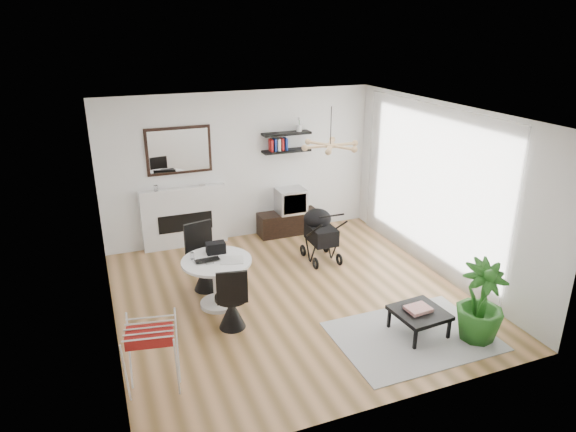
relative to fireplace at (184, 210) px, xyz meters
name	(u,v)px	position (x,y,z in m)	size (l,w,h in m)	color
floor	(292,296)	(1.10, -2.42, -0.69)	(5.00, 5.00, 0.00)	brown
ceiling	(293,113)	(1.10, -2.42, 2.01)	(5.00, 5.00, 0.00)	white
wall_back	(241,167)	(1.10, 0.08, 0.66)	(5.00, 5.00, 0.00)	white
wall_left	(103,237)	(-1.40, -2.42, 0.66)	(5.00, 5.00, 0.00)	white
wall_right	(441,191)	(3.60, -2.42, 0.66)	(5.00, 5.00, 0.00)	white
sheer_curtain	(428,188)	(3.50, -2.22, 0.66)	(0.04, 3.60, 2.60)	white
fireplace	(184,210)	(0.00, 0.00, 0.00)	(1.50, 0.17, 2.16)	white
shelf_lower	(286,151)	(1.93, -0.05, 0.91)	(0.90, 0.25, 0.04)	black
shelf_upper	(286,133)	(1.93, -0.05, 1.23)	(0.90, 0.25, 0.04)	black
pendant_lamp	(330,145)	(1.80, -2.12, 1.46)	(0.90, 0.90, 0.10)	tan
tv_console	(288,223)	(1.93, -0.13, -0.47)	(1.15, 0.40, 0.43)	black
crt_tv	(291,200)	(1.99, -0.14, -0.03)	(0.52, 0.46, 0.46)	#BCBCBE
dining_table	(217,276)	(0.02, -2.27, -0.21)	(0.98, 0.98, 0.72)	white
laptop	(208,262)	(-0.10, -2.32, 0.05)	(0.34, 0.22, 0.03)	black
black_bag	(216,248)	(0.07, -2.04, 0.11)	(0.27, 0.16, 0.16)	black
newspaper	(232,260)	(0.22, -2.36, 0.04)	(0.32, 0.27, 0.01)	silver
drinking_glass	(192,256)	(-0.28, -2.11, 0.08)	(0.06, 0.06, 0.09)	white
chair_far	(206,269)	(-0.02, -1.71, -0.36)	(0.51, 0.53, 1.02)	black
chair_near	(232,309)	(0.05, -2.90, -0.40)	(0.45, 0.46, 0.91)	black
drying_rack	(152,358)	(-1.08, -3.81, -0.25)	(0.64, 0.61, 0.83)	white
stroller	(320,236)	(2.02, -1.39, -0.27)	(0.49, 0.80, 0.96)	black
rug	(413,336)	(2.15, -3.96, -0.68)	(1.99, 1.44, 0.01)	#AEAEAE
coffee_table	(419,313)	(2.26, -3.92, -0.39)	(0.67, 0.67, 0.32)	black
magazines	(418,309)	(2.25, -3.90, -0.33)	(0.31, 0.24, 0.04)	red
potted_plant	(481,302)	(2.88, -4.29, -0.15)	(0.59, 0.59, 1.06)	#215C1A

